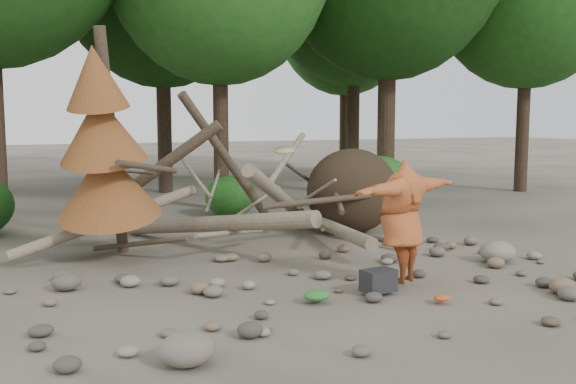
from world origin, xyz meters
name	(u,v)px	position (x,y,z in m)	size (l,w,h in m)	color
ground	(342,290)	(0.00, 0.00, 0.00)	(120.00, 120.00, 0.00)	#514C44
deadfall_pile	(331,194)	(2.02, 4.24, 0.95)	(8.55, 5.24, 3.30)	#332619
dead_conifer	(104,150)	(-3.12, 3.37, 2.11)	(2.06, 2.16, 4.35)	#4C3F30
bush_mid	(231,196)	(0.80, 7.80, 0.56)	(1.40, 1.40, 1.12)	#205719
bush_right	(379,184)	(5.00, 7.00, 0.80)	(2.00, 2.00, 1.60)	#286720
frisbee_thrower	(402,221)	(0.95, -0.21, 1.06)	(3.64, 1.36, 2.24)	#AE5227
backpack	(378,284)	(0.35, -0.49, 0.17)	(0.50, 0.33, 0.33)	black
cloth_green	(317,299)	(-0.71, -0.52, 0.08)	(0.41, 0.34, 0.15)	#2C6E2C
cloth_orange	(442,301)	(0.94, -1.28, 0.05)	(0.26, 0.22, 0.10)	#AA4E1D
boulder_front_left	(187,349)	(-3.05, -2.05, 0.19)	(0.63, 0.57, 0.38)	slate
boulder_front_right	(562,286)	(2.97, -1.58, 0.13)	(0.42, 0.38, 0.25)	#7E614E
boulder_mid_right	(498,252)	(3.55, 0.50, 0.20)	(0.68, 0.61, 0.41)	gray
boulder_mid_left	(67,282)	(-3.97, 1.70, 0.14)	(0.46, 0.41, 0.27)	#59534B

